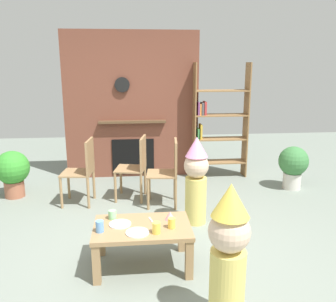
{
  "coord_description": "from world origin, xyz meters",
  "views": [
    {
      "loc": [
        -0.22,
        -3.38,
        1.89
      ],
      "look_at": [
        0.15,
        0.4,
        0.95
      ],
      "focal_mm": 38.31,
      "sensor_mm": 36.0,
      "label": 1
    }
  ],
  "objects_px": {
    "dining_chair_left": "(84,168)",
    "bookshelf": "(216,125)",
    "paper_cup_near_left": "(172,223)",
    "dining_chair_right": "(169,169)",
    "paper_cup_center": "(100,226)",
    "potted_plant_short": "(13,171)",
    "paper_cup_far_left": "(156,228)",
    "coffee_table": "(142,233)",
    "paper_plate_front": "(137,233)",
    "child_in_pink": "(196,178)",
    "dining_chair_middle": "(137,164)",
    "potted_plant_tall": "(293,164)",
    "child_with_cone_hat": "(228,252)",
    "paper_plate_rear": "(120,224)",
    "paper_cup_near_right": "(112,215)",
    "birthday_cake_slice": "(170,216)"
  },
  "relations": [
    {
      "from": "paper_cup_center",
      "to": "paper_plate_rear",
      "type": "xyz_separation_m",
      "value": [
        0.18,
        0.13,
        -0.05
      ]
    },
    {
      "from": "coffee_table",
      "to": "dining_chair_middle",
      "type": "relative_size",
      "value": 1.0
    },
    {
      "from": "dining_chair_right",
      "to": "potted_plant_short",
      "type": "height_order",
      "value": "dining_chair_right"
    },
    {
      "from": "paper_cup_far_left",
      "to": "coffee_table",
      "type": "bearing_deg",
      "value": 126.79
    },
    {
      "from": "paper_plate_front",
      "to": "dining_chair_left",
      "type": "height_order",
      "value": "dining_chair_left"
    },
    {
      "from": "child_in_pink",
      "to": "dining_chair_middle",
      "type": "relative_size",
      "value": 1.18
    },
    {
      "from": "birthday_cake_slice",
      "to": "dining_chair_right",
      "type": "bearing_deg",
      "value": 84.78
    },
    {
      "from": "birthday_cake_slice",
      "to": "dining_chair_left",
      "type": "bearing_deg",
      "value": 123.3
    },
    {
      "from": "paper_cup_near_right",
      "to": "dining_chair_middle",
      "type": "distance_m",
      "value": 1.6
    },
    {
      "from": "paper_plate_front",
      "to": "dining_chair_right",
      "type": "height_order",
      "value": "dining_chair_right"
    },
    {
      "from": "bookshelf",
      "to": "dining_chair_left",
      "type": "xyz_separation_m",
      "value": [
        -2.06,
        -1.04,
        -0.38
      ]
    },
    {
      "from": "dining_chair_left",
      "to": "potted_plant_tall",
      "type": "xyz_separation_m",
      "value": [
        3.1,
        0.31,
        -0.13
      ]
    },
    {
      "from": "child_with_cone_hat",
      "to": "child_in_pink",
      "type": "bearing_deg",
      "value": -38.13
    },
    {
      "from": "paper_plate_rear",
      "to": "dining_chair_left",
      "type": "height_order",
      "value": "dining_chair_left"
    },
    {
      "from": "coffee_table",
      "to": "paper_plate_rear",
      "type": "bearing_deg",
      "value": 168.33
    },
    {
      "from": "coffee_table",
      "to": "dining_chair_left",
      "type": "relative_size",
      "value": 1.0
    },
    {
      "from": "birthday_cake_slice",
      "to": "child_with_cone_hat",
      "type": "bearing_deg",
      "value": -70.95
    },
    {
      "from": "paper_cup_center",
      "to": "potted_plant_short",
      "type": "height_order",
      "value": "potted_plant_short"
    },
    {
      "from": "dining_chair_left",
      "to": "paper_cup_far_left",
      "type": "bearing_deg",
      "value": 121.4
    },
    {
      "from": "dining_chair_middle",
      "to": "coffee_table",
      "type": "bearing_deg",
      "value": 101.33
    },
    {
      "from": "dining_chair_left",
      "to": "bookshelf",
      "type": "bearing_deg",
      "value": -147.17
    },
    {
      "from": "coffee_table",
      "to": "paper_cup_center",
      "type": "distance_m",
      "value": 0.41
    },
    {
      "from": "coffee_table",
      "to": "paper_cup_center",
      "type": "bearing_deg",
      "value": -167.46
    },
    {
      "from": "paper_cup_near_left",
      "to": "potted_plant_short",
      "type": "relative_size",
      "value": 0.14
    },
    {
      "from": "paper_plate_rear",
      "to": "coffee_table",
      "type": "bearing_deg",
      "value": -11.67
    },
    {
      "from": "paper_cup_far_left",
      "to": "potted_plant_tall",
      "type": "relative_size",
      "value": 0.15
    },
    {
      "from": "paper_plate_rear",
      "to": "dining_chair_middle",
      "type": "relative_size",
      "value": 0.23
    },
    {
      "from": "potted_plant_tall",
      "to": "coffee_table",
      "type": "bearing_deg",
      "value": -140.21
    },
    {
      "from": "paper_plate_front",
      "to": "paper_cup_center",
      "type": "bearing_deg",
      "value": 169.59
    },
    {
      "from": "bookshelf",
      "to": "paper_plate_front",
      "type": "xyz_separation_m",
      "value": [
        -1.36,
        -2.85,
        -0.47
      ]
    },
    {
      "from": "bookshelf",
      "to": "paper_cup_center",
      "type": "height_order",
      "value": "bookshelf"
    },
    {
      "from": "paper_plate_rear",
      "to": "paper_cup_far_left",
      "type": "bearing_deg",
      "value": -32.05
    },
    {
      "from": "dining_chair_right",
      "to": "potted_plant_tall",
      "type": "distance_m",
      "value": 2.02
    },
    {
      "from": "dining_chair_right",
      "to": "paper_cup_near_right",
      "type": "bearing_deg",
      "value": 67.87
    },
    {
      "from": "coffee_table",
      "to": "child_with_cone_hat",
      "type": "distance_m",
      "value": 1.04
    },
    {
      "from": "paper_plate_front",
      "to": "child_with_cone_hat",
      "type": "xyz_separation_m",
      "value": [
        0.64,
        -0.68,
        0.16
      ]
    },
    {
      "from": "child_in_pink",
      "to": "potted_plant_short",
      "type": "bearing_deg",
      "value": -77.96
    },
    {
      "from": "paper_cup_near_left",
      "to": "dining_chair_middle",
      "type": "distance_m",
      "value": 1.86
    },
    {
      "from": "paper_cup_center",
      "to": "dining_chair_middle",
      "type": "height_order",
      "value": "dining_chair_middle"
    },
    {
      "from": "dining_chair_middle",
      "to": "potted_plant_tall",
      "type": "relative_size",
      "value": 1.36
    },
    {
      "from": "paper_cup_center",
      "to": "potted_plant_tall",
      "type": "distance_m",
      "value": 3.42
    },
    {
      "from": "dining_chair_left",
      "to": "paper_cup_near_right",
      "type": "bearing_deg",
      "value": 113.31
    },
    {
      "from": "birthday_cake_slice",
      "to": "dining_chair_middle",
      "type": "relative_size",
      "value": 0.11
    },
    {
      "from": "paper_cup_center",
      "to": "paper_plate_rear",
      "type": "relative_size",
      "value": 0.51
    },
    {
      "from": "bookshelf",
      "to": "dining_chair_middle",
      "type": "height_order",
      "value": "bookshelf"
    },
    {
      "from": "child_in_pink",
      "to": "potted_plant_tall",
      "type": "relative_size",
      "value": 1.61
    },
    {
      "from": "paper_cup_near_left",
      "to": "dining_chair_right",
      "type": "height_order",
      "value": "dining_chair_right"
    },
    {
      "from": "bookshelf",
      "to": "paper_plate_rear",
      "type": "relative_size",
      "value": 9.18
    },
    {
      "from": "paper_cup_near_right",
      "to": "coffee_table",
      "type": "bearing_deg",
      "value": -32.87
    },
    {
      "from": "paper_cup_center",
      "to": "paper_cup_far_left",
      "type": "height_order",
      "value": "paper_cup_center"
    }
  ]
}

